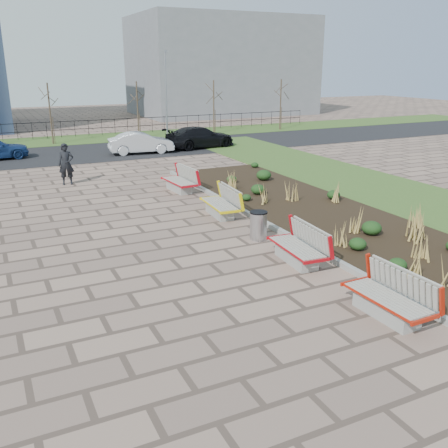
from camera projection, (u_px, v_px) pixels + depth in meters
name	position (u px, v px, depth m)	size (l,w,h in m)	color
ground	(222.00, 308.00, 11.10)	(120.00, 120.00, 0.00)	#866B5C
planting_bed	(318.00, 214.00, 17.96)	(4.50, 18.00, 0.10)	black
planting_curb	(262.00, 221.00, 16.99)	(0.16, 18.00, 0.15)	gray
grass_verge_near	(416.00, 200.00, 19.94)	(5.00, 38.00, 0.04)	#33511E
grass_verge_far	(50.00, 141.00, 35.09)	(80.00, 5.00, 0.04)	#33511E
road	(64.00, 155.00, 29.95)	(80.00, 7.00, 0.02)	black
bench_a	(387.00, 296.00, 10.59)	(0.90, 2.10, 1.00)	#B61E0C
bench_b	(297.00, 245.00, 13.53)	(0.90, 2.10, 1.00)	#B60C14
bench_c	(219.00, 202.00, 17.74)	(0.90, 2.10, 1.00)	yellow
bench_d	(179.00, 180.00, 21.21)	(0.90, 2.10, 1.00)	red
litter_bin	(258.00, 226.00, 15.34)	(0.52, 0.52, 0.88)	#B2B2B7
pedestrian	(66.00, 164.00, 22.27)	(0.68, 0.44, 1.85)	black
car_silver	(141.00, 143.00, 30.13)	(1.35, 3.86, 1.27)	#B8BAC0
car_black	(200.00, 137.00, 32.17)	(1.89, 4.66, 1.35)	black
tree_c	(50.00, 114.00, 33.19)	(1.40, 1.40, 4.00)	#4C3D2D
tree_d	(138.00, 110.00, 35.68)	(1.40, 1.40, 4.00)	#4C3D2D
tree_e	(214.00, 107.00, 38.17)	(1.40, 1.40, 4.00)	#4C3D2D
tree_f	(280.00, 105.00, 40.66)	(1.40, 1.40, 4.00)	#4C3D2D
lamp_east	(166.00, 96.00, 35.77)	(0.24, 0.60, 6.00)	gray
railing_fence	(47.00, 130.00, 36.19)	(44.00, 0.10, 1.20)	black
building_grey	(221.00, 66.00, 53.87)	(18.00, 12.00, 10.00)	slate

